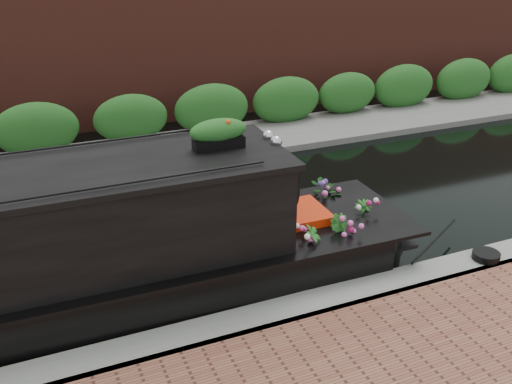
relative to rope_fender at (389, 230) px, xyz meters
name	(u,v)px	position (x,y,z in m)	size (l,w,h in m)	color
ground	(185,230)	(-3.34, 1.83, -0.20)	(80.00, 80.00, 0.00)	black
near_bank_coping	(252,332)	(-3.34, -1.47, -0.20)	(40.00, 0.60, 0.50)	gray
far_bank_path	(137,157)	(-3.34, 6.03, -0.20)	(40.00, 2.40, 0.34)	slate
far_hedge	(130,146)	(-3.34, 6.93, -0.20)	(40.00, 1.10, 2.80)	#20571D
far_brick_wall	(115,124)	(-3.34, 9.03, -0.20)	(40.00, 1.00, 8.00)	#5E291F
rope_fender	(389,230)	(0.00, 0.00, 0.00)	(0.39, 0.39, 0.39)	olive
coiled_mooring_rope	(486,255)	(0.82, -1.52, 0.11)	(0.45, 0.45, 0.12)	black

